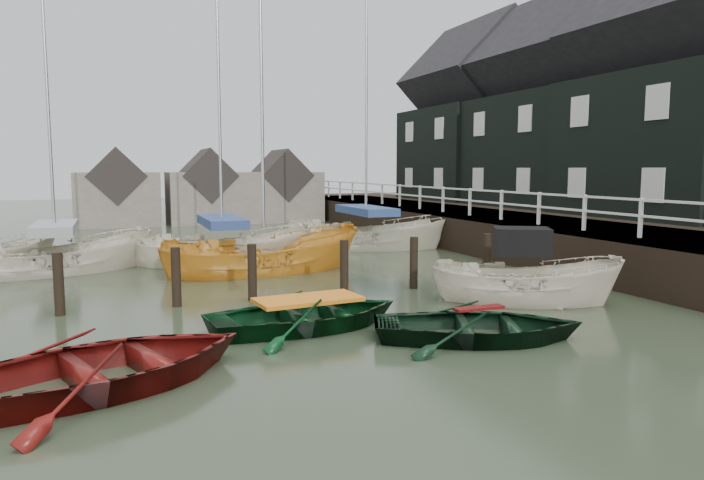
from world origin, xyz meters
name	(u,v)px	position (x,y,z in m)	size (l,w,h in m)	color
ground	(340,325)	(0.00, 0.00, 0.00)	(120.00, 120.00, 0.00)	#2A3421
pier	(474,230)	(9.48, 10.00, 0.71)	(3.04, 32.00, 2.70)	black
land_strip	(582,242)	(15.00, 10.00, 0.00)	(14.00, 38.00, 1.50)	black
quay_houses	(610,108)	(14.99, 8.66, 5.68)	(6.52, 28.14, 10.01)	black
mooring_pilings	(256,280)	(-1.11, 3.00, 0.50)	(13.72, 0.22, 1.80)	black
far_sheds	(204,191)	(0.83, 26.00, 1.86)	(14.00, 4.08, 4.39)	#665B51
rowboat_red	(105,388)	(-4.56, -2.29, 0.00)	(3.25, 4.55, 0.94)	#5A0F0C
rowboat_green	(308,328)	(-0.71, -0.03, 0.00)	(2.91, 4.07, 0.84)	black
rowboat_dkgreen	(478,340)	(2.04, -2.04, 0.00)	(2.81, 3.93, 0.81)	black
motorboat	(525,299)	(4.86, 0.36, 0.09)	(4.74, 3.67, 2.67)	beige
sailboat_a	(57,270)	(-6.01, 9.34, 0.06)	(6.38, 3.70, 10.47)	beige
sailboat_b	(223,261)	(-0.85, 9.42, 0.07)	(6.42, 3.14, 11.35)	beige
sailboat_c	(264,271)	(0.08, 7.23, 0.01)	(6.73, 3.10, 9.79)	orange
sailboat_d	(366,247)	(5.27, 11.41, 0.06)	(7.15, 5.02, 12.17)	beige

